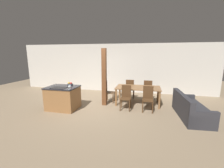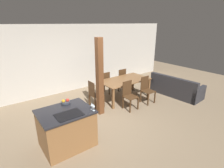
{
  "view_description": "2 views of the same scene",
  "coord_description": "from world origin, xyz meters",
  "px_view_note": "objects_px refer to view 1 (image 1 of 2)",
  "views": [
    {
      "loc": [
        1.93,
        -5.57,
        2.14
      ],
      "look_at": [
        0.6,
        0.2,
        0.95
      ],
      "focal_mm": 24.0,
      "sensor_mm": 36.0,
      "label": 1
    },
    {
      "loc": [
        -2.45,
        -3.88,
        2.75
      ],
      "look_at": [
        0.6,
        0.2,
        0.95
      ],
      "focal_mm": 28.0,
      "sensor_mm": 36.0,
      "label": 2
    }
  ],
  "objects_px": {
    "kitchen_island": "(63,98)",
    "fruit_bowl": "(70,84)",
    "dining_chair_head_end": "(108,91)",
    "timber_post": "(104,77)",
    "couch": "(190,109)",
    "wine_glass_near": "(69,86)",
    "dining_table": "(138,89)",
    "dining_chair_near_right": "(148,98)",
    "dining_chair_far_left": "(130,89)",
    "dining_chair_near_left": "(126,97)",
    "dining_chair_far_right": "(148,90)",
    "wine_glass_middle": "(70,86)"
  },
  "relations": [
    {
      "from": "kitchen_island",
      "to": "fruit_bowl",
      "type": "xyz_separation_m",
      "value": [
        0.16,
        0.33,
        0.5
      ]
    },
    {
      "from": "kitchen_island",
      "to": "dining_chair_head_end",
      "type": "xyz_separation_m",
      "value": [
        1.53,
        1.26,
        0.04
      ]
    },
    {
      "from": "timber_post",
      "to": "couch",
      "type": "bearing_deg",
      "value": -9.58
    },
    {
      "from": "couch",
      "to": "timber_post",
      "type": "height_order",
      "value": "timber_post"
    },
    {
      "from": "dining_chair_head_end",
      "to": "couch",
      "type": "distance_m",
      "value": 3.31
    },
    {
      "from": "fruit_bowl",
      "to": "couch",
      "type": "xyz_separation_m",
      "value": [
        4.52,
        -0.05,
        -0.68
      ]
    },
    {
      "from": "wine_glass_near",
      "to": "dining_table",
      "type": "xyz_separation_m",
      "value": [
        2.32,
        1.66,
        -0.37
      ]
    },
    {
      "from": "dining_chair_near_right",
      "to": "dining_chair_far_left",
      "type": "height_order",
      "value": "same"
    },
    {
      "from": "dining_chair_head_end",
      "to": "dining_chair_near_left",
      "type": "bearing_deg",
      "value": -129.51
    },
    {
      "from": "dining_chair_far_left",
      "to": "dining_chair_far_right",
      "type": "xyz_separation_m",
      "value": [
        0.84,
        0.0,
        0.0
      ]
    },
    {
      "from": "dining_chair_far_left",
      "to": "kitchen_island",
      "type": "bearing_deg",
      "value": 39.55
    },
    {
      "from": "kitchen_island",
      "to": "dining_chair_far_left",
      "type": "xyz_separation_m",
      "value": [
        2.42,
        1.99,
        0.04
      ]
    },
    {
      "from": "kitchen_island",
      "to": "wine_glass_near",
      "type": "distance_m",
      "value": 0.87
    },
    {
      "from": "wine_glass_middle",
      "to": "dining_chair_near_right",
      "type": "relative_size",
      "value": 0.17
    },
    {
      "from": "wine_glass_middle",
      "to": "dining_table",
      "type": "xyz_separation_m",
      "value": [
        2.32,
        1.58,
        -0.37
      ]
    },
    {
      "from": "dining_chair_near_right",
      "to": "dining_chair_head_end",
      "type": "height_order",
      "value": "same"
    },
    {
      "from": "kitchen_island",
      "to": "fruit_bowl",
      "type": "height_order",
      "value": "fruit_bowl"
    },
    {
      "from": "wine_glass_near",
      "to": "couch",
      "type": "height_order",
      "value": "wine_glass_near"
    },
    {
      "from": "dining_chair_head_end",
      "to": "couch",
      "type": "xyz_separation_m",
      "value": [
        3.15,
        -0.99,
        -0.22
      ]
    },
    {
      "from": "dining_chair_near_left",
      "to": "timber_post",
      "type": "relative_size",
      "value": 0.4
    },
    {
      "from": "dining_chair_head_end",
      "to": "dining_table",
      "type": "bearing_deg",
      "value": -90.0
    },
    {
      "from": "couch",
      "to": "wine_glass_near",
      "type": "bearing_deg",
      "value": 94.82
    },
    {
      "from": "kitchen_island",
      "to": "dining_chair_near_left",
      "type": "relative_size",
      "value": 1.24
    },
    {
      "from": "wine_glass_near",
      "to": "wine_glass_middle",
      "type": "relative_size",
      "value": 1.0
    },
    {
      "from": "wine_glass_near",
      "to": "dining_chair_near_right",
      "type": "distance_m",
      "value": 2.94
    },
    {
      "from": "dining_table",
      "to": "timber_post",
      "type": "relative_size",
      "value": 0.79
    },
    {
      "from": "dining_chair_near_right",
      "to": "dining_chair_far_right",
      "type": "height_order",
      "value": "same"
    },
    {
      "from": "dining_table",
      "to": "dining_chair_head_end",
      "type": "height_order",
      "value": "dining_chair_head_end"
    },
    {
      "from": "dining_chair_far_left",
      "to": "timber_post",
      "type": "distance_m",
      "value": 1.67
    },
    {
      "from": "wine_glass_near",
      "to": "dining_chair_head_end",
      "type": "xyz_separation_m",
      "value": [
        1.01,
        1.66,
        -0.54
      ]
    },
    {
      "from": "dining_chair_near_right",
      "to": "dining_chair_head_end",
      "type": "relative_size",
      "value": 1.0
    },
    {
      "from": "dining_chair_far_left",
      "to": "dining_table",
      "type": "bearing_deg",
      "value": 119.75
    },
    {
      "from": "kitchen_island",
      "to": "dining_chair_near_right",
      "type": "bearing_deg",
      "value": 9.19
    },
    {
      "from": "dining_chair_far_left",
      "to": "dining_chair_head_end",
      "type": "relative_size",
      "value": 1.0
    },
    {
      "from": "dining_table",
      "to": "dining_chair_far_right",
      "type": "bearing_deg",
      "value": 60.25
    },
    {
      "from": "wine_glass_near",
      "to": "kitchen_island",
      "type": "bearing_deg",
      "value": 142.29
    },
    {
      "from": "dining_table",
      "to": "dining_chair_near_right",
      "type": "xyz_separation_m",
      "value": [
        0.42,
        -0.73,
        -0.17
      ]
    },
    {
      "from": "dining_chair_far_left",
      "to": "couch",
      "type": "height_order",
      "value": "dining_chair_far_left"
    },
    {
      "from": "dining_table",
      "to": "kitchen_island",
      "type": "bearing_deg",
      "value": -156.03
    },
    {
      "from": "couch",
      "to": "timber_post",
      "type": "distance_m",
      "value": 3.39
    },
    {
      "from": "kitchen_island",
      "to": "fruit_bowl",
      "type": "bearing_deg",
      "value": 64.1
    },
    {
      "from": "timber_post",
      "to": "wine_glass_middle",
      "type": "bearing_deg",
      "value": -129.91
    },
    {
      "from": "wine_glass_middle",
      "to": "dining_chair_near_right",
      "type": "bearing_deg",
      "value": 17.08
    },
    {
      "from": "dining_chair_far_right",
      "to": "dining_chair_head_end",
      "type": "distance_m",
      "value": 1.88
    },
    {
      "from": "wine_glass_middle",
      "to": "dining_chair_far_right",
      "type": "relative_size",
      "value": 0.17
    },
    {
      "from": "kitchen_island",
      "to": "dining_chair_head_end",
      "type": "distance_m",
      "value": 1.98
    },
    {
      "from": "wine_glass_near",
      "to": "dining_chair_head_end",
      "type": "relative_size",
      "value": 0.17
    },
    {
      "from": "dining_chair_head_end",
      "to": "couch",
      "type": "height_order",
      "value": "dining_chair_head_end"
    },
    {
      "from": "kitchen_island",
      "to": "dining_table",
      "type": "relative_size",
      "value": 0.63
    },
    {
      "from": "wine_glass_middle",
      "to": "dining_table",
      "type": "relative_size",
      "value": 0.09
    }
  ]
}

